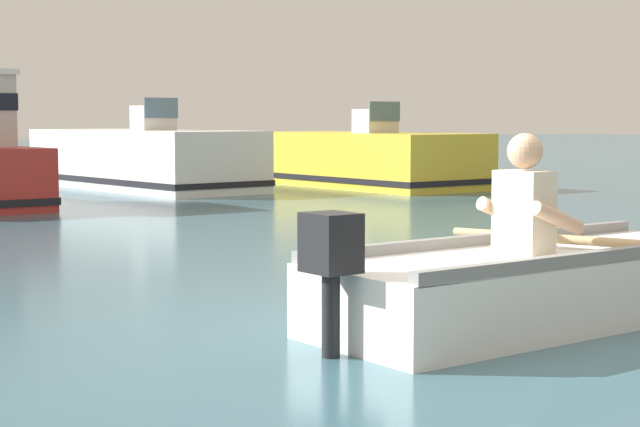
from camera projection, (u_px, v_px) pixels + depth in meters
ground_plane at (426, 334)px, 6.25m from camera, size 120.00×120.00×0.00m
rowboat_with_person at (547, 281)px, 6.65m from camera, size 3.73×1.85×1.19m
moored_boat_white at (143, 160)px, 19.26m from camera, size 2.83×5.65×1.65m
moored_boat_yellow at (363, 160)px, 19.96m from camera, size 2.66×5.30×1.59m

